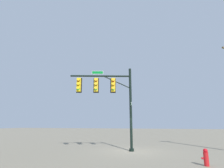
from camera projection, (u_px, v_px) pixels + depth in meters
The scene contains 3 objects.
ground_plane at pixel (132, 151), 13.67m from camera, with size 120.00×120.00×0.00m, color gray.
signal_pole_assembly at pixel (107, 91), 14.57m from camera, with size 4.90×1.90×6.50m.
fire_hydrant at pixel (206, 157), 9.04m from camera, with size 0.33×0.24×0.83m.
Camera 1 is at (-1.99, 14.38, 2.08)m, focal length 29.06 mm.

